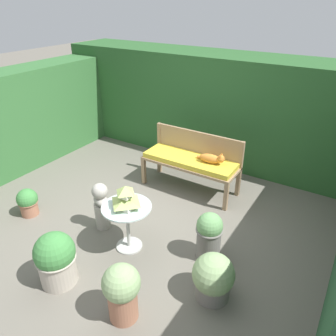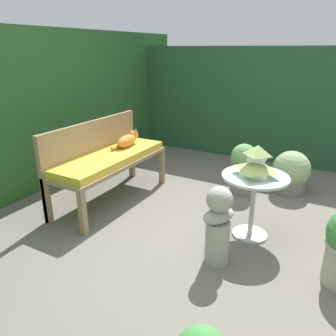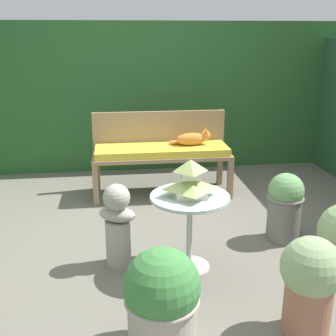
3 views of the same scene
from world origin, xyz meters
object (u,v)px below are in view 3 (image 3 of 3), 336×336
object	(u,v)px
cat	(193,138)
potted_plant_table_near	(310,282)
potted_plant_patio_mid	(285,205)
garden_bench	(162,153)
pagoda_birdhouse	(190,180)
potted_plant_hedge_corner	(162,300)
garden_bust	(118,223)
patio_table	(190,212)

from	to	relation	value
cat	potted_plant_table_near	size ratio (longest dim) A/B	0.72
potted_plant_patio_mid	potted_plant_table_near	bearing A→B (deg)	-105.45
cat	potted_plant_patio_mid	bearing A→B (deg)	-70.09
garden_bench	potted_plant_patio_mid	xyz separation A→B (m)	(0.95, -1.26, -0.16)
garden_bench	potted_plant_patio_mid	world-z (taller)	potted_plant_patio_mid
garden_bench	pagoda_birdhouse	world-z (taller)	pagoda_birdhouse
cat	potted_plant_hedge_corner	bearing A→B (deg)	-109.29
cat	potted_plant_table_near	xyz separation A→B (m)	(0.26, -2.49, -0.29)
cat	garden_bust	bearing A→B (deg)	-125.00
pagoda_birdhouse	cat	bearing A→B (deg)	78.69
garden_bench	patio_table	distance (m)	1.64
pagoda_birdhouse	potted_plant_hedge_corner	world-z (taller)	pagoda_birdhouse
patio_table	pagoda_birdhouse	xyz separation A→B (m)	(0.00, -0.00, 0.26)
potted_plant_table_near	pagoda_birdhouse	bearing A→B (deg)	125.19
garden_bench	garden_bust	size ratio (longest dim) A/B	2.25
patio_table	garden_bust	bearing A→B (deg)	166.73
patio_table	garden_bust	world-z (taller)	garden_bust
garden_bust	potted_plant_table_near	size ratio (longest dim) A/B	1.06
potted_plant_patio_mid	potted_plant_table_near	world-z (taller)	potted_plant_table_near
cat	potted_plant_table_near	world-z (taller)	cat
potted_plant_patio_mid	patio_table	bearing A→B (deg)	-157.84
patio_table	potted_plant_hedge_corner	xyz separation A→B (m)	(-0.31, -0.86, -0.16)
cat	garden_bust	size ratio (longest dim) A/B	0.68
garden_bench	potted_plant_patio_mid	bearing A→B (deg)	-52.87
potted_plant_patio_mid	potted_plant_table_near	size ratio (longest dim) A/B	0.97
garden_bench	potted_plant_table_near	distance (m)	2.55
cat	patio_table	bearing A→B (deg)	-106.29
garden_bust	potted_plant_patio_mid	xyz separation A→B (m)	(1.47, 0.25, -0.03)
garden_bench	potted_plant_table_near	size ratio (longest dim) A/B	2.39
potted_plant_patio_mid	potted_plant_table_near	distance (m)	1.26
garden_bench	potted_plant_table_near	bearing A→B (deg)	-75.93
pagoda_birdhouse	potted_plant_patio_mid	bearing A→B (deg)	22.16
pagoda_birdhouse	potted_plant_patio_mid	world-z (taller)	pagoda_birdhouse
garden_bust	potted_plant_patio_mid	bearing A→B (deg)	34.51
potted_plant_patio_mid	potted_plant_table_near	xyz separation A→B (m)	(-0.33, -1.21, 0.03)
garden_bench	potted_plant_hedge_corner	bearing A→B (deg)	-96.39
patio_table	potted_plant_patio_mid	xyz separation A→B (m)	(0.92, 0.38, -0.15)
cat	potted_plant_table_near	bearing A→B (deg)	-89.06
garden_bust	potted_plant_table_near	distance (m)	1.49
patio_table	potted_plant_table_near	world-z (taller)	potted_plant_table_near
garden_bust	cat	bearing A→B (deg)	84.99
garden_bench	cat	xyz separation A→B (m)	(0.36, 0.02, 0.16)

